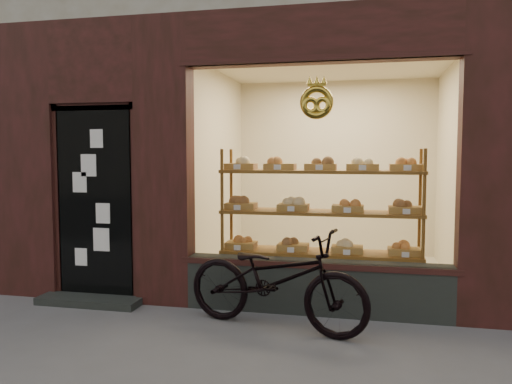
# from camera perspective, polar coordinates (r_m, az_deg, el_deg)

# --- Properties ---
(display_shelf) EXTENTS (2.20, 0.45, 1.70)m
(display_shelf) POSITION_cam_1_polar(r_m,az_deg,el_deg) (5.57, 7.34, -3.56)
(display_shelf) COLOR brown
(display_shelf) RESTS_ON ground
(bicycle) EXTENTS (1.91, 1.05, 0.95)m
(bicycle) POSITION_cam_1_polar(r_m,az_deg,el_deg) (4.74, 2.24, -9.90)
(bicycle) COLOR black
(bicycle) RESTS_ON ground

